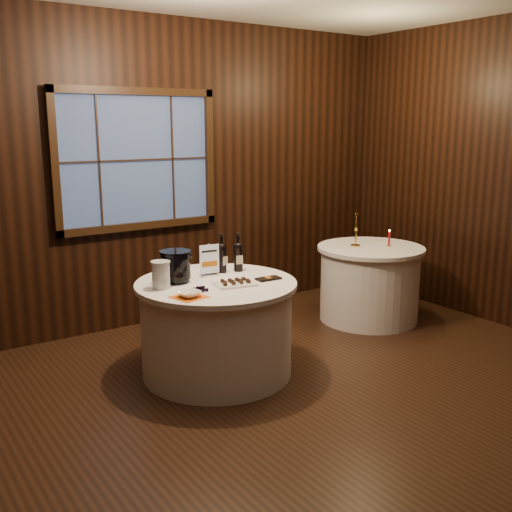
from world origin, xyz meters
TOP-DOWN VIEW (x-y plane):
  - ground at (0.00, 0.00)m, footprint 6.00×6.00m
  - back_wall at (0.00, 2.48)m, footprint 6.00×0.10m
  - main_table at (0.00, 1.00)m, footprint 1.28×1.28m
  - side_table at (2.00, 1.30)m, footprint 1.08×1.08m
  - sign_stand at (0.05, 1.19)m, footprint 0.17×0.10m
  - port_bottle_left at (0.20, 1.23)m, footprint 0.08×0.09m
  - port_bottle_right at (0.34, 1.20)m, footprint 0.08×0.09m
  - ice_bucket at (-0.26, 1.17)m, footprint 0.25×0.25m
  - chocolate_plate at (0.07, 0.83)m, footprint 0.34×0.26m
  - chocolate_box at (0.38, 0.82)m, footprint 0.20×0.11m
  - grape_bunch at (-0.24, 0.83)m, footprint 0.18×0.11m
  - glass_pitcher at (-0.44, 1.07)m, footprint 0.19×0.15m
  - orange_napkin at (-0.38, 0.74)m, footprint 0.26×0.26m
  - cracker_bowl at (-0.38, 0.74)m, footprint 0.20×0.20m
  - brass_candlestick at (1.87, 1.39)m, footprint 0.10×0.10m
  - red_candle at (2.16, 1.21)m, footprint 0.05×0.05m

SIDE VIEW (x-z plane):
  - ground at x=0.00m, z-range 0.00..0.00m
  - main_table at x=0.00m, z-range 0.00..0.77m
  - side_table at x=2.00m, z-range 0.00..0.77m
  - orange_napkin at x=-0.38m, z-range 0.77..0.77m
  - chocolate_box at x=0.38m, z-range 0.77..0.79m
  - chocolate_plate at x=0.07m, z-range 0.77..0.81m
  - grape_bunch at x=-0.24m, z-range 0.77..0.81m
  - cracker_bowl at x=-0.38m, z-range 0.77..0.81m
  - red_candle at x=2.16m, z-range 0.75..0.93m
  - sign_stand at x=0.05m, z-range 0.73..1.00m
  - glass_pitcher at x=-0.44m, z-range 0.77..0.98m
  - brass_candlestick at x=1.87m, z-range 0.72..1.07m
  - ice_bucket at x=-0.26m, z-range 0.78..1.03m
  - port_bottle_right at x=0.34m, z-range 0.75..1.08m
  - port_bottle_left at x=0.20m, z-range 0.75..1.08m
  - back_wall at x=0.00m, z-range 0.04..3.04m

